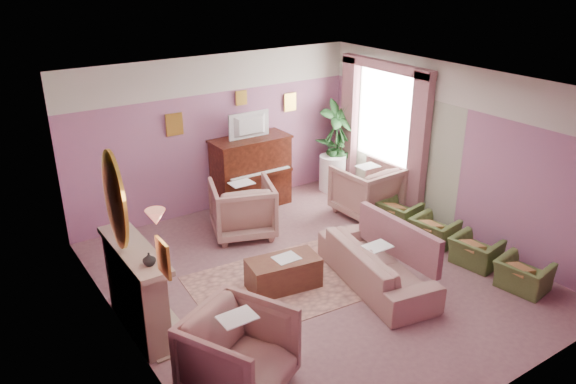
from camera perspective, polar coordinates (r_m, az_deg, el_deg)
floor at (r=8.34m, az=2.82°, el=-8.47°), size 5.50×6.00×0.01m
ceiling at (r=7.29m, az=3.24°, el=10.68°), size 5.50×6.00×0.01m
wall_back at (r=10.12m, az=-7.25°, el=5.84°), size 5.50×0.02×2.80m
wall_front at (r=5.86m, az=21.06°, el=-8.90°), size 5.50×0.02×2.80m
wall_left at (r=6.58m, az=-16.63°, el=-4.68°), size 0.02×6.00×2.80m
wall_right at (r=9.52m, az=16.43°, el=3.97°), size 0.02×6.00×2.80m
picture_rail_band at (r=9.85m, az=-7.54°, el=11.81°), size 5.50×0.01×0.65m
stripe_panel at (r=10.44m, az=10.79°, el=4.27°), size 0.01×3.00×2.15m
fireplace_surround at (r=7.20m, az=-15.16°, el=-9.76°), size 0.30×1.40×1.10m
fireplace_inset at (r=7.30m, az=-14.29°, el=-10.54°), size 0.18×0.72×0.68m
fire_ember at (r=7.41m, az=-13.86°, el=-11.63°), size 0.06×0.54×0.10m
mantel_shelf at (r=6.92m, az=-15.41°, el=-5.71°), size 0.40×1.55×0.07m
hearth at (r=7.54m, az=-13.27°, el=-12.81°), size 0.55×1.50×0.02m
mirror_frame at (r=6.60m, az=-17.16°, el=-0.80°), size 0.04×0.72×1.20m
mirror_glass at (r=6.60m, az=-16.95°, el=-0.75°), size 0.01×0.60×1.06m
sconce_shade at (r=5.63m, az=-13.29°, el=-2.53°), size 0.20×0.20×0.16m
piano at (r=10.32m, az=-3.76°, el=1.91°), size 1.40×0.60×1.30m
piano_keyshelf at (r=10.01m, az=-2.76°, el=1.69°), size 1.30×0.12×0.06m
piano_keys at (r=10.00m, az=-2.76°, el=1.91°), size 1.20×0.08×0.02m
piano_top at (r=10.10m, az=-3.86°, el=5.41°), size 1.45×0.65×0.04m
television at (r=9.98m, az=-3.76°, el=6.93°), size 0.80×0.12×0.48m
print_back_left at (r=9.68m, az=-11.47°, el=6.75°), size 0.30×0.03×0.38m
print_back_right at (r=10.74m, az=0.20°, el=9.13°), size 0.26×0.03×0.34m
print_back_mid at (r=10.16m, az=-4.77°, el=9.51°), size 0.22×0.03×0.26m
print_left_wall at (r=5.42m, az=-12.56°, el=-6.56°), size 0.03×0.28×0.36m
window_blind at (r=10.41m, az=9.94°, el=7.87°), size 0.03×1.40×1.80m
curtain_left at (r=9.85m, az=13.10°, el=4.32°), size 0.16×0.34×2.60m
curtain_right at (r=11.12m, az=6.23°, el=6.91°), size 0.16×0.34×2.60m
pelmet at (r=10.17m, az=9.93°, el=12.50°), size 0.16×2.20×0.16m
mantel_plant at (r=7.32m, az=-16.92°, el=-2.75°), size 0.16×0.16×0.28m
mantel_vase at (r=6.45m, az=-13.92°, el=-6.64°), size 0.16×0.16×0.16m
area_rug at (r=8.12m, az=-0.56°, el=-9.32°), size 2.64×1.99×0.01m
coffee_table at (r=7.95m, az=-0.47°, el=-8.26°), size 1.07×0.65×0.45m
table_paper at (r=7.86m, az=-0.17°, el=-6.72°), size 0.35×0.28×0.01m
sofa at (r=8.04m, az=9.00°, el=-6.58°), size 0.69×2.08×0.84m
sofa_throw at (r=8.20m, az=11.15°, el=-4.67°), size 0.11×1.58×0.58m
floral_armchair_left at (r=9.32m, az=-4.66°, el=-1.39°), size 0.99×0.99×1.03m
floral_armchair_right at (r=10.12m, az=7.99°, el=0.47°), size 0.99×0.99×1.03m
floral_armchair_front at (r=6.15m, az=-5.02°, el=-15.62°), size 0.99×0.99×1.03m
olive_chair_a at (r=8.53m, az=22.84°, el=-7.40°), size 0.48×0.68×0.58m
olive_chair_b at (r=8.92m, az=18.55°, el=-5.36°), size 0.48×0.68×0.58m
olive_chair_c at (r=9.37m, az=14.66°, el=-3.48°), size 0.48×0.68×0.58m
olive_chair_d at (r=9.87m, az=11.17°, el=-1.77°), size 0.48×0.68×0.58m
side_table at (r=11.20m, az=4.52°, el=1.97°), size 0.52×0.52×0.70m
side_plant_big at (r=11.03m, az=4.60°, el=4.50°), size 0.30×0.30×0.34m
side_plant_small at (r=11.03m, az=5.41°, el=4.32°), size 0.16×0.16×0.28m
palm_pot at (r=11.39m, az=4.84°, el=1.35°), size 0.34×0.34×0.34m
palm_plant at (r=11.09m, az=4.99°, el=5.63°), size 0.76×0.76×1.44m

